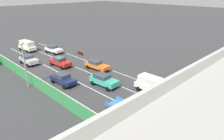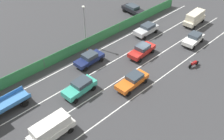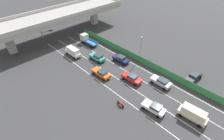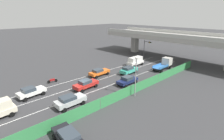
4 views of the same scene
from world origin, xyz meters
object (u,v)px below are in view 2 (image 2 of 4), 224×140
(car_sedan_silver, at_px, (147,29))
(car_van_cream, at_px, (195,18))
(traffic_cone, at_px, (88,51))
(car_taxi_teal, at_px, (80,87))
(car_taxi_orange, at_px, (133,80))
(parked_sedan_dark, at_px, (133,9))
(car_sedan_navy, at_px, (89,58))
(street_lamp, at_px, (85,22))
(car_sedan_red, at_px, (142,50))
(car_hatchback_white, at_px, (194,39))
(motorcycle, at_px, (194,64))
(car_van_white, at_px, (51,128))

(car_sedan_silver, distance_m, car_van_cream, 9.22)
(traffic_cone, bearing_deg, car_taxi_teal, 134.64)
(car_taxi_orange, bearing_deg, parked_sedan_dark, -47.56)
(car_sedan_navy, relative_size, street_lamp, 0.69)
(car_sedan_red, height_order, car_hatchback_white, car_sedan_red)
(car_taxi_teal, xyz_separation_m, car_taxi_orange, (-3.50, -5.50, -0.08))
(car_taxi_orange, xyz_separation_m, street_lamp, (11.28, -1.77, 3.10))
(motorcycle, bearing_deg, car_sedan_silver, -11.05)
(car_sedan_navy, relative_size, motorcycle, 2.28)
(parked_sedan_dark, relative_size, traffic_cone, 7.52)
(car_sedan_red, bearing_deg, car_van_white, 100.48)
(car_taxi_teal, distance_m, car_hatchback_white, 19.75)
(car_van_cream, height_order, street_lamp, street_lamp)
(car_sedan_red, xyz_separation_m, car_taxi_orange, (-3.57, 5.86, -0.04))
(car_sedan_navy, bearing_deg, car_van_cream, -100.43)
(car_sedan_red, height_order, car_taxi_orange, car_sedan_red)
(car_hatchback_white, height_order, traffic_cone, car_hatchback_white)
(motorcycle, distance_m, street_lamp, 16.47)
(car_hatchback_white, bearing_deg, car_taxi_orange, 90.70)
(car_taxi_teal, height_order, car_van_cream, car_van_cream)
(car_sedan_navy, distance_m, motorcycle, 14.32)
(car_taxi_orange, bearing_deg, street_lamp, -8.90)
(car_sedan_red, xyz_separation_m, street_lamp, (7.71, 4.09, 3.06))
(car_sedan_red, height_order, street_lamp, street_lamp)
(car_sedan_silver, bearing_deg, car_sedan_red, 124.22)
(car_sedan_silver, distance_m, street_lamp, 10.56)
(car_van_white, bearing_deg, car_sedan_silver, -73.48)
(car_sedan_navy, height_order, street_lamp, street_lamp)
(car_van_white, relative_size, car_hatchback_white, 1.09)
(parked_sedan_dark, bearing_deg, car_hatchback_white, 175.92)
(car_taxi_teal, height_order, street_lamp, street_lamp)
(motorcycle, height_order, traffic_cone, motorcycle)
(motorcycle, bearing_deg, car_van_cream, -57.74)
(car_van_cream, xyz_separation_m, parked_sedan_dark, (10.14, 4.52, -0.40))
(car_sedan_red, relative_size, traffic_cone, 7.50)
(car_hatchback_white, height_order, car_van_cream, car_van_cream)
(car_taxi_orange, bearing_deg, car_van_cream, -79.77)
(car_hatchback_white, distance_m, street_lamp, 16.79)
(car_hatchback_white, relative_size, street_lamp, 0.68)
(car_sedan_red, distance_m, street_lamp, 9.25)
(car_hatchback_white, xyz_separation_m, motorcycle, (-3.28, 5.01, -0.42))
(motorcycle, bearing_deg, traffic_cone, 33.31)
(car_taxi_teal, bearing_deg, car_sedan_navy, -50.70)
(car_sedan_navy, distance_m, parked_sedan_dark, 17.08)
(car_sedan_red, relative_size, parked_sedan_dark, 1.00)
(car_sedan_silver, distance_m, car_van_white, 23.51)
(car_taxi_teal, relative_size, parked_sedan_dark, 0.94)
(car_sedan_silver, bearing_deg, car_taxi_orange, 122.71)
(car_van_white, distance_m, motorcycle, 20.86)
(car_sedan_red, height_order, parked_sedan_dark, car_sedan_red)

